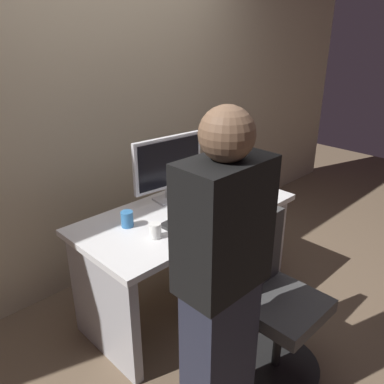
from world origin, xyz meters
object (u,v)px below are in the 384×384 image
(book_stack, at_px, (215,181))
(keyboard, at_px, (190,217))
(mouse, at_px, (219,201))
(office_chair, at_px, (273,305))
(cell_phone, at_px, (243,200))
(desk, at_px, (187,241))
(person_at_desk, at_px, (222,286))
(monitor, at_px, (168,165))
(cup_by_monitor, at_px, (127,219))
(cup_near_keyboard, at_px, (155,231))

(book_stack, bearing_deg, keyboard, -154.32)
(book_stack, bearing_deg, mouse, -131.36)
(office_chair, bearing_deg, cell_phone, 53.41)
(desk, xyz_separation_m, person_at_desk, (-0.53, -0.78, 0.31))
(monitor, height_order, mouse, monitor)
(person_at_desk, bearing_deg, cell_phone, 33.68)
(desk, height_order, cup_by_monitor, cup_by_monitor)
(desk, height_order, cell_phone, cell_phone)
(cup_near_keyboard, relative_size, cup_by_monitor, 0.91)
(office_chair, xyz_separation_m, cup_near_keyboard, (-0.34, 0.61, 0.38))
(cup_by_monitor, bearing_deg, mouse, -14.95)
(cup_near_keyboard, distance_m, cell_phone, 0.78)
(cup_by_monitor, bearing_deg, office_chair, -65.86)
(cup_near_keyboard, bearing_deg, book_stack, 18.32)
(keyboard, xyz_separation_m, cell_phone, (0.46, -0.06, -0.01))
(cup_near_keyboard, xyz_separation_m, book_stack, (0.80, 0.26, 0.01))
(office_chair, height_order, cell_phone, office_chair)
(office_chair, relative_size, mouse, 9.40)
(desk, xyz_separation_m, mouse, (0.24, -0.08, 0.25))
(mouse, bearing_deg, cup_by_monitor, 165.05)
(cell_phone, bearing_deg, person_at_desk, -161.24)
(desk, xyz_separation_m, cup_by_monitor, (-0.41, 0.10, 0.28))
(cup_by_monitor, bearing_deg, cup_near_keyboard, -81.44)
(office_chair, distance_m, cell_phone, 0.80)
(monitor, distance_m, keyboard, 0.41)
(monitor, distance_m, cup_near_keyboard, 0.58)
(office_chair, height_order, keyboard, office_chair)
(desk, xyz_separation_m, monitor, (0.03, 0.22, 0.49))
(cup_by_monitor, distance_m, cell_phone, 0.85)
(keyboard, height_order, mouse, mouse)
(mouse, xyz_separation_m, book_stack, (0.19, 0.21, 0.04))
(office_chair, bearing_deg, person_at_desk, -176.00)
(mouse, xyz_separation_m, cup_near_keyboard, (-0.61, -0.05, 0.03))
(desk, distance_m, cup_by_monitor, 0.51)
(keyboard, height_order, cup_by_monitor, cup_by_monitor)
(office_chair, distance_m, monitor, 1.13)
(desk, xyz_separation_m, office_chair, (-0.04, -0.74, -0.10))
(person_at_desk, bearing_deg, cup_by_monitor, 82.10)
(desk, relative_size, keyboard, 3.49)
(cup_by_monitor, bearing_deg, cell_phone, -17.24)
(desk, xyz_separation_m, book_stack, (0.42, 0.13, 0.29))
(cup_near_keyboard, distance_m, cup_by_monitor, 0.23)
(mouse, relative_size, cup_near_keyboard, 1.11)
(desk, relative_size, mouse, 14.99)
(office_chair, relative_size, book_stack, 4.01)
(office_chair, xyz_separation_m, mouse, (0.27, 0.67, 0.35))
(monitor, bearing_deg, keyboard, -107.37)
(person_at_desk, height_order, monitor, person_at_desk)
(mouse, relative_size, cell_phone, 0.69)
(monitor, xyz_separation_m, cup_by_monitor, (-0.45, -0.12, -0.21))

